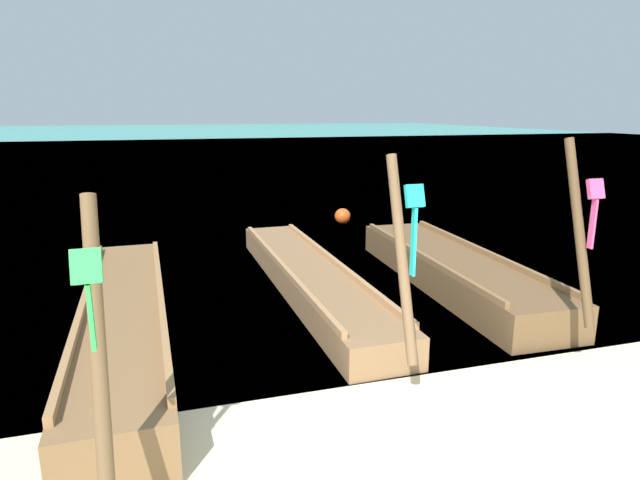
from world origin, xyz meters
TOP-DOWN VIEW (x-y plane):
  - sea_water at (0.00, 62.22)m, footprint 120.00×120.00m
  - longtail_boat_green_ribbon at (-2.83, 4.28)m, footprint 1.24×7.31m
  - longtail_boat_turquoise_ribbon at (0.24, 5.66)m, footprint 1.19×7.55m
  - longtail_boat_pink_ribbon at (2.86, 5.20)m, footprint 1.49×6.44m
  - mooring_buoy_near at (2.72, 11.05)m, footprint 0.45×0.45m

SIDE VIEW (x-z plane):
  - sea_water at x=0.00m, z-range 0.00..0.00m
  - mooring_buoy_near at x=2.72m, z-range 0.00..0.46m
  - longtail_boat_turquoise_ribbon at x=0.24m, z-range -1.11..1.61m
  - longtail_boat_pink_ribbon at x=2.86m, z-range -1.13..1.74m
  - longtail_boat_green_ribbon at x=-2.83m, z-range -0.98..1.62m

